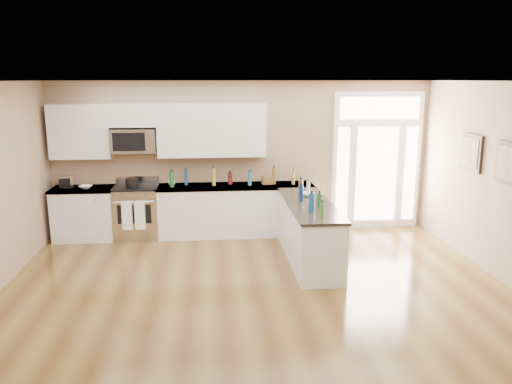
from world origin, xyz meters
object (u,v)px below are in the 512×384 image
(peninsula_cabinet, at_px, (309,234))
(stockpot, at_px, (132,182))
(toaster_oven, at_px, (66,182))
(kitchen_range, at_px, (137,212))

(peninsula_cabinet, bearing_deg, stockpot, 154.88)
(peninsula_cabinet, height_order, toaster_oven, toaster_oven)
(kitchen_range, bearing_deg, peninsula_cabinet, -26.76)
(kitchen_range, height_order, toaster_oven, toaster_oven)
(kitchen_range, height_order, stockpot, stockpot)
(stockpot, bearing_deg, peninsula_cabinet, -25.12)
(stockpot, bearing_deg, toaster_oven, 172.44)
(toaster_oven, bearing_deg, stockpot, -19.58)
(peninsula_cabinet, relative_size, toaster_oven, 9.53)
(kitchen_range, distance_m, toaster_oven, 1.35)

